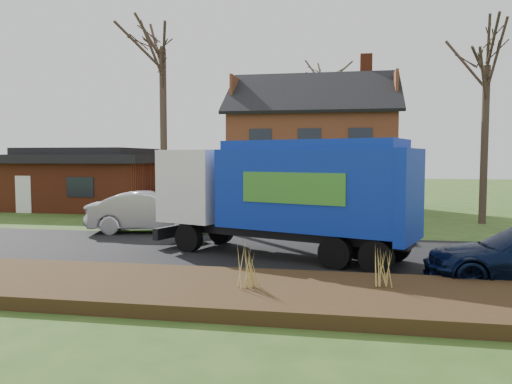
# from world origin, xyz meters

# --- Properties ---
(ground) EXTENTS (120.00, 120.00, 0.00)m
(ground) POSITION_xyz_m (0.00, 0.00, 0.00)
(ground) COLOR #2B4C19
(ground) RESTS_ON ground
(road) EXTENTS (80.00, 7.00, 0.02)m
(road) POSITION_xyz_m (0.00, 0.00, 0.01)
(road) COLOR black
(road) RESTS_ON ground
(mulch_verge) EXTENTS (80.00, 3.50, 0.30)m
(mulch_verge) POSITION_xyz_m (0.00, -5.30, 0.15)
(mulch_verge) COLOR black
(mulch_verge) RESTS_ON ground
(main_house) EXTENTS (12.95, 8.95, 9.26)m
(main_house) POSITION_xyz_m (1.49, 13.91, 4.03)
(main_house) COLOR beige
(main_house) RESTS_ON ground
(ranch_house) EXTENTS (9.80, 8.20, 3.70)m
(ranch_house) POSITION_xyz_m (-12.00, 13.00, 1.81)
(ranch_house) COLOR maroon
(ranch_house) RESTS_ON ground
(garbage_truck) EXTENTS (8.81, 5.03, 3.66)m
(garbage_truck) POSITION_xyz_m (2.06, -0.40, 2.11)
(garbage_truck) COLOR black
(garbage_truck) RESTS_ON ground
(silver_sedan) EXTENTS (5.40, 2.95, 1.69)m
(silver_sedan) POSITION_xyz_m (-4.13, 3.70, 0.84)
(silver_sedan) COLOR #A1A2A9
(silver_sedan) RESTS_ON ground
(tree_front_west) EXTENTS (4.08, 4.08, 12.13)m
(tree_front_west) POSITION_xyz_m (-5.51, 8.92, 9.99)
(tree_front_west) COLOR #453329
(tree_front_west) RESTS_ON ground
(tree_front_east) EXTENTS (3.81, 3.81, 10.58)m
(tree_front_east) POSITION_xyz_m (10.30, 9.09, 8.60)
(tree_front_east) COLOR #3E2F25
(tree_front_east) RESTS_ON ground
(tree_back) EXTENTS (3.79, 3.79, 12.01)m
(tree_back) POSITION_xyz_m (2.13, 22.01, 10.01)
(tree_back) COLOR #423827
(tree_back) RESTS_ON ground
(grass_clump_mid) EXTENTS (0.34, 0.28, 0.96)m
(grass_clump_mid) POSITION_xyz_m (1.88, -5.41, 0.78)
(grass_clump_mid) COLOR tan
(grass_clump_mid) RESTS_ON mulch_verge
(grass_clump_east) EXTENTS (0.36, 0.29, 0.89)m
(grass_clump_east) POSITION_xyz_m (4.77, -4.80, 0.75)
(grass_clump_east) COLOR tan
(grass_clump_east) RESTS_ON mulch_verge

